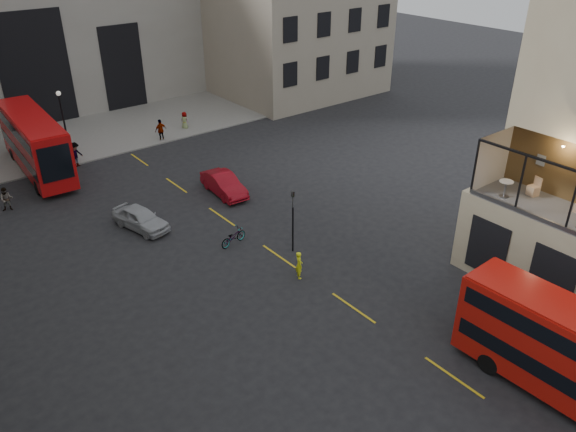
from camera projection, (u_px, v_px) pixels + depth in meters
ground at (482, 357)px, 24.61m from camera, size 140.00×140.00×0.00m
host_frontage at (569, 263)px, 27.10m from camera, size 3.00×11.00×4.50m
gateway at (8, 11)px, 50.42m from camera, size 35.00×10.60×18.00m
pavement_far at (54, 142)px, 47.45m from camera, size 40.00×12.00×0.12m
traffic_light_near at (293, 214)px, 31.17m from camera, size 0.16×0.20×3.80m
street_lamp_b at (65, 128)px, 43.59m from camera, size 0.36×0.36×5.33m
bus_far at (35, 141)px, 40.95m from camera, size 3.09×11.19×4.42m
car_a at (141, 218)px, 34.31m from camera, size 2.56×4.32×1.38m
car_b at (224, 184)px, 38.53m from camera, size 1.86×4.50×1.45m
bicycle at (233, 237)px, 32.75m from camera, size 1.95×0.98×0.98m
cyclist at (299, 265)px, 29.60m from camera, size 0.57×0.68×1.58m
pedestrian_a at (7, 199)px, 36.33m from camera, size 0.96×0.86×1.62m
pedestrian_b at (75, 155)px, 42.63m from camera, size 1.42×1.17×1.92m
pedestrian_c at (161, 130)px, 47.42m from camera, size 1.15×0.58×1.89m
pedestrian_d at (185, 121)px, 50.08m from camera, size 0.78×0.91×1.58m
cafe_table_far at (506, 186)px, 27.91m from camera, size 0.68×0.68×0.85m
cafe_chair_d at (533, 190)px, 28.18m from camera, size 0.57×0.57×0.96m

